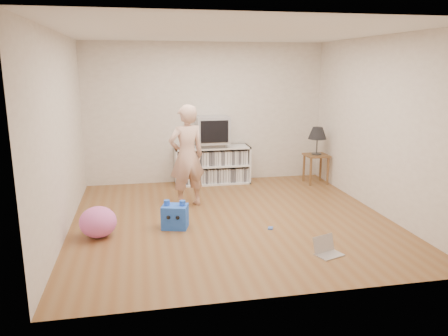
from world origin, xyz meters
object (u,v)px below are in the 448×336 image
Objects in this scene: side_table at (316,161)px; laptop at (326,249)px; person at (187,156)px; crt_tv at (212,130)px; dvd_deck at (212,145)px; table_lamp at (317,134)px; plush_blue at (175,216)px; media_unit at (212,165)px; plush_pink at (98,222)px.

side_table is 3.29m from laptop.
side_table is 0.34× the size of person.
side_table is at bearing -176.81° from person.
dvd_deck is at bearing 90.00° from crt_tv.
table_lamp reaches higher than side_table.
plush_blue is (-1.68, 1.20, 0.11)m from laptop.
table_lamp is 0.32× the size of person.
laptop is (1.40, -2.14, -0.74)m from person.
crt_tv is at bearing -90.00° from media_unit.
media_unit is at bearing 83.42° from laptop.
plush_pink is (-1.90, -2.36, -0.53)m from dvd_deck.
dvd_deck is 3.08m from plush_pink.
crt_tv is 1.64× the size of laptop.
media_unit reaches higher than laptop.
person is (-2.54, -0.92, -0.14)m from table_lamp.
dvd_deck reaches higher than media_unit.
media_unit is at bearing 51.37° from plush_pink.
media_unit is at bearing 90.00° from dvd_deck.
side_table is 1.50× the size of laptop.
person is at bearing -159.99° from table_lamp.
crt_tv is 1.09× the size of side_table.
laptop is 0.92× the size of plush_blue.
dvd_deck is 0.95× the size of plush_pink.
person is at bearing -115.31° from media_unit.
side_table reaches higher than plush_blue.
plush_pink reaches higher than laptop.
dvd_deck is at bearing 83.48° from laptop.
plush_blue is (-0.90, -2.23, -0.57)m from dvd_deck.
person is at bearing 39.82° from plush_pink.
dvd_deck is 0.29m from crt_tv.
crt_tv is at bearing 169.18° from side_table.
crt_tv is at bearing 83.49° from laptop.
media_unit reaches higher than side_table.
crt_tv is 1.95m from table_lamp.
table_lamp is at bearing -11.37° from media_unit.
laptop is at bearing -77.17° from dvd_deck.
plush_blue is at bearing -111.96° from crt_tv.
laptop is at bearing -110.35° from table_lamp.
media_unit is 2.04m from table_lamp.
side_table is at bearing -10.92° from dvd_deck.
crt_tv is (-0.00, -0.02, 0.67)m from media_unit.
plush_blue is at bearing -146.56° from side_table.
plush_blue is at bearing 7.51° from plush_pink.
laptop is 2.89m from plush_pink.
dvd_deck is 1.96m from table_lamp.
media_unit is 2.33× the size of crt_tv.
person is at bearing -115.63° from crt_tv.
dvd_deck is at bearing -90.00° from media_unit.
crt_tv reaches higher than media_unit.
table_lamp is 1.41× the size of laptop.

